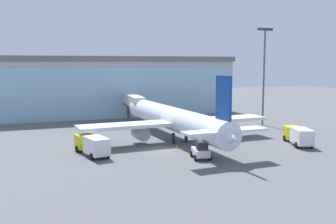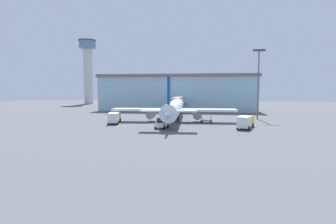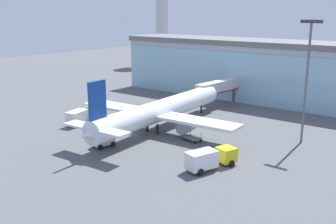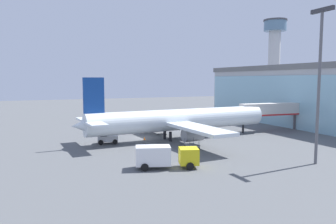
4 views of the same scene
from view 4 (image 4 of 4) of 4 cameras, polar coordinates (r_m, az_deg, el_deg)
name	(u,v)px [view 4 (image 4 of 4)]	position (r m, az deg, el deg)	size (l,w,h in m)	color
ground	(142,138)	(58.69, -4.49, -4.49)	(240.00, 240.00, 0.00)	#545659
terminal_building	(309,95)	(79.30, 23.37, 2.68)	(59.44, 14.89, 13.64)	#ADADAD
jet_bridge	(274,110)	(69.49, 17.94, 0.35)	(3.09, 14.79, 5.58)	beige
control_tower	(274,53)	(143.36, 18.02, 9.71)	(9.39, 9.39, 34.55)	silver
apron_light_mast	(319,73)	(43.59, 24.88, 6.18)	(3.20, 0.40, 18.80)	#59595E
airplane	(178,120)	(56.68, 1.74, -1.41)	(30.84, 37.11, 10.67)	white
catering_truck	(124,123)	(67.76, -7.59, -1.89)	(3.89, 7.61, 2.65)	yellow
fuel_truck	(165,156)	(38.62, -0.58, -7.65)	(4.30, 7.62, 2.65)	yellow
baggage_cart	(192,146)	(49.31, 4.15, -5.87)	(2.96, 1.90, 1.50)	slate
pushback_tug	(107,138)	(54.05, -10.59, -4.41)	(2.64, 3.46, 2.30)	silver
safety_cone_nose	(144,138)	(56.56, -4.14, -4.60)	(0.36, 0.36, 0.55)	orange
safety_cone_wingtip	(136,127)	(70.30, -5.52, -2.58)	(0.36, 0.36, 0.55)	orange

